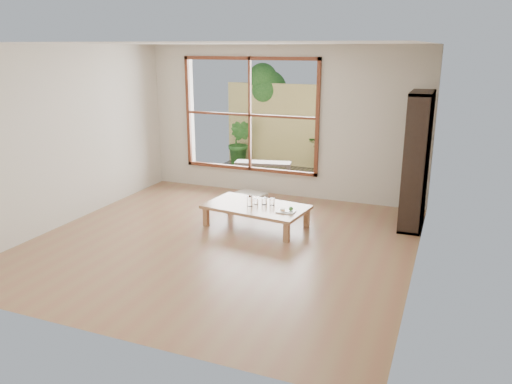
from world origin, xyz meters
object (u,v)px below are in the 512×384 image
garden_bench (263,165)px  low_table (256,208)px  food_tray (287,211)px  bookshelf (417,161)px

garden_bench → low_table: bearing=-83.1°
low_table → food_tray: food_tray is taller
bookshelf → garden_bench: (-2.99, 1.61, -0.67)m
bookshelf → food_tray: 2.02m
low_table → garden_bench: 2.66m
food_tray → garden_bench: food_tray is taller
low_table → bookshelf: (2.13, 0.90, 0.70)m
bookshelf → low_table: bearing=-157.0°
low_table → food_tray: bearing=-6.4°
garden_bench → bookshelf: bearing=-40.3°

